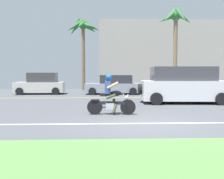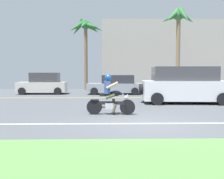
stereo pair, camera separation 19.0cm
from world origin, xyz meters
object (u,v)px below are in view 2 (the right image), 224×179
at_px(parked_car_0, 43,84).
at_px(parked_car_1, 116,85).
at_px(motorcyclist, 110,98).
at_px(suv_nearby, 184,86).
at_px(palm_tree_2, 86,30).
at_px(palm_tree_0, 178,24).

height_order(parked_car_0, parked_car_1, parked_car_0).
distance_m(motorcyclist, suv_nearby, 5.54).
bearing_deg(palm_tree_2, suv_nearby, -60.47).
xyz_separation_m(motorcyclist, parked_car_0, (-5.15, 9.97, 0.10)).
distance_m(motorcyclist, palm_tree_2, 15.73).
xyz_separation_m(parked_car_0, palm_tree_0, (11.70, 3.67, 5.48)).
distance_m(motorcyclist, parked_car_0, 11.22).
distance_m(parked_car_0, palm_tree_0, 13.44).
xyz_separation_m(motorcyclist, palm_tree_2, (-2.13, 14.71, 5.14)).
distance_m(suv_nearby, palm_tree_0, 11.51).
bearing_deg(motorcyclist, palm_tree_2, 98.25).
distance_m(suv_nearby, parked_car_0, 11.15).
bearing_deg(palm_tree_2, parked_car_1, -61.88).
bearing_deg(palm_tree_0, palm_tree_2, 172.99).
bearing_deg(palm_tree_2, parked_car_0, -122.46).
distance_m(parked_car_0, palm_tree_2, 7.55).
height_order(motorcyclist, palm_tree_2, palm_tree_2).
bearing_deg(palm_tree_0, motorcyclist, -115.67).
height_order(suv_nearby, palm_tree_0, palm_tree_0).
height_order(suv_nearby, parked_car_1, suv_nearby).
bearing_deg(suv_nearby, motorcyclist, -137.62).
height_order(parked_car_0, palm_tree_2, palm_tree_2).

